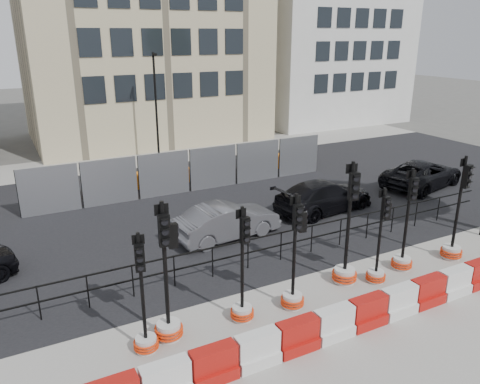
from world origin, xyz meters
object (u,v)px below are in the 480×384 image
traffic_signal_d (294,282)px  car_c (324,196)px  traffic_signal_h (454,238)px  traffic_signal_a (145,328)px

traffic_signal_d → car_c: traffic_signal_d is taller
traffic_signal_h → traffic_signal_a: bearing=170.5°
car_c → traffic_signal_h: bearing=-175.8°
traffic_signal_d → car_c: size_ratio=0.69×
traffic_signal_h → car_c: bearing=91.7°
traffic_signal_h → traffic_signal_d: bearing=170.8°
traffic_signal_a → traffic_signal_h: 10.18m
traffic_signal_d → car_c: (5.12, 5.40, -0.12)m
traffic_signal_d → traffic_signal_h: size_ratio=0.93×
traffic_signal_a → traffic_signal_h: traffic_signal_h is taller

